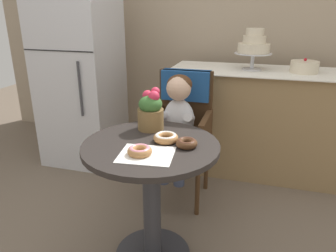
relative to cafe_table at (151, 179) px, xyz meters
name	(u,v)px	position (x,y,z in m)	size (l,w,h in m)	color
back_wall	(212,11)	(0.00, 1.85, 0.84)	(4.80, 0.10, 2.70)	tan
cafe_table	(151,179)	(0.00, 0.00, 0.00)	(0.72, 0.72, 0.72)	#282321
wicker_chair	(183,115)	(-0.01, 0.75, 0.13)	(0.42, 0.45, 0.95)	#472D19
seated_child	(177,116)	(-0.01, 0.59, 0.17)	(0.27, 0.32, 0.73)	silver
paper_napkin	(146,155)	(0.03, -0.14, 0.21)	(0.26, 0.22, 0.00)	white
donut_front	(187,143)	(0.19, 0.01, 0.23)	(0.11, 0.11, 0.04)	#4C2D19
donut_mid	(140,150)	(-0.01, -0.14, 0.23)	(0.12, 0.12, 0.04)	#AD7542
donut_side	(166,137)	(0.07, 0.05, 0.23)	(0.13, 0.13, 0.04)	#AD7542
flower_vase	(151,111)	(-0.07, 0.21, 0.32)	(0.15, 0.15, 0.24)	brown
display_counter	(260,122)	(0.55, 1.30, -0.05)	(1.56, 0.62, 0.90)	#93754C
tiered_cake_stand	(254,46)	(0.44, 1.30, 0.59)	(0.30, 0.30, 0.33)	silver
round_layer_cake	(304,67)	(0.84, 1.28, 0.44)	(0.21, 0.21, 0.12)	beige
refrigerator	(80,71)	(-1.05, 1.10, 0.34)	(0.64, 0.63, 1.70)	silver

